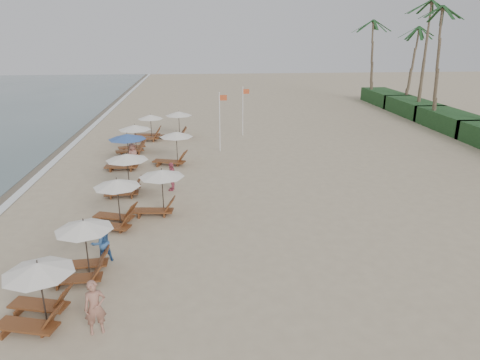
{
  "coord_description": "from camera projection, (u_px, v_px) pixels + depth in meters",
  "views": [
    {
      "loc": [
        -0.99,
        -15.74,
        8.62
      ],
      "look_at": [
        1.0,
        5.61,
        1.3
      ],
      "focal_mm": 32.71,
      "sensor_mm": 36.0,
      "label": 1
    }
  ],
  "objects": [
    {
      "name": "lounger_station_3",
      "position": [
        125.0,
        173.0,
        24.0
      ],
      "size": [
        2.52,
        2.3,
        2.32
      ],
      "color": "brown",
      "rests_on": "ground"
    },
    {
      "name": "beachgoer_far_b",
      "position": [
        133.0,
        155.0,
        28.95
      ],
      "size": [
        0.93,
        0.93,
        1.63
      ],
      "primitive_type": "imported",
      "rotation": [
        0.0,
        0.0,
        0.8
      ],
      "color": "#AA6A5C",
      "rests_on": "ground"
    },
    {
      "name": "inland_station_2",
      "position": [
        176.0,
        123.0,
        36.8
      ],
      "size": [
        2.84,
        2.24,
        2.22
      ],
      "color": "brown",
      "rests_on": "ground"
    },
    {
      "name": "lounger_station_4",
      "position": [
        124.0,
        151.0,
        28.71
      ],
      "size": [
        2.81,
        2.46,
        2.3
      ],
      "color": "brown",
      "rests_on": "ground"
    },
    {
      "name": "lounger_station_0",
      "position": [
        35.0,
        293.0,
        13.36
      ],
      "size": [
        2.52,
        2.22,
        2.06
      ],
      "color": "brown",
      "rests_on": "ground"
    },
    {
      "name": "inland_station_1",
      "position": [
        173.0,
        146.0,
        29.38
      ],
      "size": [
        2.89,
        2.29,
        2.22
      ],
      "color": "brown",
      "rests_on": "ground"
    },
    {
      "name": "lounger_station_1",
      "position": [
        80.0,
        250.0,
        15.82
      ],
      "size": [
        2.45,
        2.08,
        2.26
      ],
      "color": "brown",
      "rests_on": "ground"
    },
    {
      "name": "lounger_station_6",
      "position": [
        147.0,
        129.0,
        36.29
      ],
      "size": [
        2.67,
        2.09,
        2.11
      ],
      "color": "brown",
      "rests_on": "ground"
    },
    {
      "name": "wet_sand_band",
      "position": [
        8.0,
        184.0,
        26.02
      ],
      "size": [
        3.2,
        140.0,
        0.01
      ],
      "primitive_type": "cube",
      "color": "#6B5E4C",
      "rests_on": "ground"
    },
    {
      "name": "beachgoer_far_a",
      "position": [
        172.0,
        176.0,
        24.73
      ],
      "size": [
        0.6,
        1.03,
        1.65
      ],
      "primitive_type": "imported",
      "rotation": [
        0.0,
        0.0,
        4.49
      ],
      "color": "#B04657",
      "rests_on": "ground"
    },
    {
      "name": "ground",
      "position": [
        228.0,
        256.0,
        17.7
      ],
      "size": [
        160.0,
        160.0,
        0.0
      ],
      "primitive_type": "plane",
      "color": "tan",
      "rests_on": "ground"
    },
    {
      "name": "inland_station_0",
      "position": [
        158.0,
        188.0,
        21.34
      ],
      "size": [
        2.73,
        2.24,
        2.22
      ],
      "color": "brown",
      "rests_on": "ground"
    },
    {
      "name": "flag_pole_near",
      "position": [
        220.0,
        119.0,
        32.32
      ],
      "size": [
        0.6,
        0.08,
        4.42
      ],
      "color": "silver",
      "rests_on": "ground"
    },
    {
      "name": "foam_line",
      "position": [
        30.0,
        183.0,
        26.14
      ],
      "size": [
        0.5,
        140.0,
        0.02
      ],
      "primitive_type": "cube",
      "color": "white",
      "rests_on": "ground"
    },
    {
      "name": "flag_pole_far",
      "position": [
        243.0,
        109.0,
        37.36
      ],
      "size": [
        0.6,
        0.08,
        4.19
      ],
      "color": "silver",
      "rests_on": "ground"
    },
    {
      "name": "beachgoer_mid_a",
      "position": [
        101.0,
        242.0,
        16.91
      ],
      "size": [
        1.06,
        1.06,
        1.73
      ],
      "primitive_type": "imported",
      "rotation": [
        0.0,
        0.0,
        3.92
      ],
      "color": "#34619E",
      "rests_on": "ground"
    },
    {
      "name": "beachgoer_near",
      "position": [
        95.0,
        307.0,
        12.92
      ],
      "size": [
        0.73,
        0.59,
        1.75
      ],
      "primitive_type": "imported",
      "rotation": [
        0.0,
        0.0,
        0.3
      ],
      "color": "#9F6856",
      "rests_on": "ground"
    },
    {
      "name": "lounger_station_5",
      "position": [
        132.0,
        138.0,
        32.49
      ],
      "size": [
        2.75,
        2.41,
        2.07
      ],
      "color": "brown",
      "rests_on": "ground"
    },
    {
      "name": "lounger_station_2",
      "position": [
        114.0,
        204.0,
        20.04
      ],
      "size": [
        2.54,
        2.39,
        2.29
      ],
      "color": "brown",
      "rests_on": "ground"
    }
  ]
}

